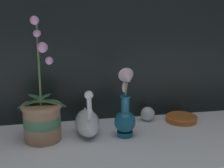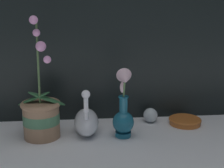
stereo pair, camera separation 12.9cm
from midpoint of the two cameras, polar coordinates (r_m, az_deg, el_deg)
The scene contains 6 objects.
ground_plane at distance 1.23m, azimuth 4.55°, elevation -10.78°, with size 2.80×2.80×0.00m, color white.
orchid_potted_plant at distance 1.27m, azimuth -9.98°, elevation -5.59°, with size 0.20×0.16×0.48m.
swan_figurine at distance 1.30m, azimuth -1.87°, elevation -6.74°, with size 0.10×0.21×0.21m.
blue_vase at distance 1.25m, azimuth 5.10°, elevation -5.31°, with size 0.09×0.12×0.29m.
glass_sphere at distance 1.45m, azimuth 9.59°, elevation -5.67°, with size 0.07×0.07×0.07m.
amber_dish at distance 1.46m, azimuth 15.70°, elevation -6.52°, with size 0.14×0.14×0.03m.
Camera 2 is at (-0.13, -1.11, 0.52)m, focal length 50.00 mm.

